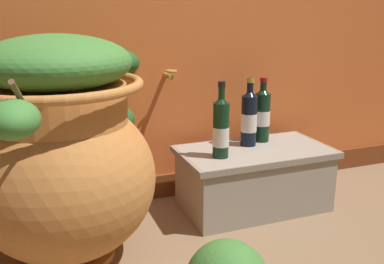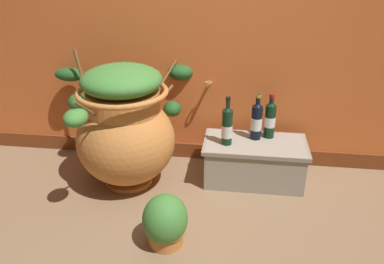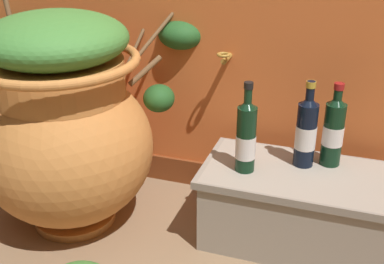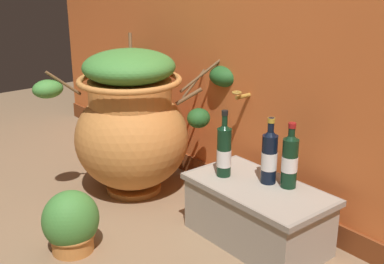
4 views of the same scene
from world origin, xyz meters
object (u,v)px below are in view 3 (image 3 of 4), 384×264
Objects in this scene: wine_bottle_middle at (306,130)px; wine_bottle_right at (334,129)px; terracotta_urn at (66,121)px; wine_bottle_left at (246,136)px.

wine_bottle_right is at bearing 22.06° from wine_bottle_middle.
terracotta_urn is 1.05m from wine_bottle_right.
wine_bottle_right is (0.31, 0.16, 0.00)m from wine_bottle_left.
wine_bottle_middle is at bearing -157.94° from wine_bottle_right.
terracotta_urn is 0.95m from wine_bottle_middle.
wine_bottle_middle is (0.21, 0.12, 0.00)m from wine_bottle_left.
terracotta_urn is at bearing -166.70° from wine_bottle_middle.
wine_bottle_left is 0.34m from wine_bottle_right.
wine_bottle_right is (0.10, 0.04, 0.00)m from wine_bottle_middle.
wine_bottle_left is at bearing -152.89° from wine_bottle_right.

